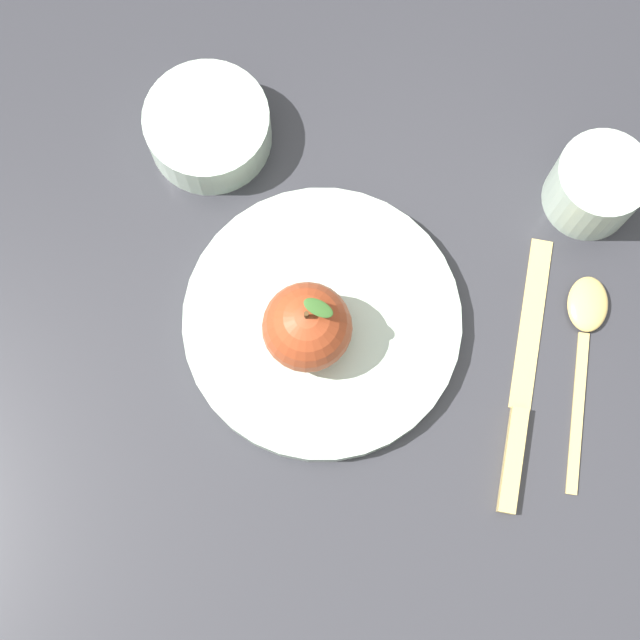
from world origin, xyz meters
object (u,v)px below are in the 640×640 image
at_px(cup, 597,184).
at_px(dinner_plate, 320,322).
at_px(knife, 521,398).
at_px(apple, 307,327).
at_px(side_bowl, 208,126).
at_px(spoon, 585,329).

bearing_deg(cup, dinner_plate, 178.05).
height_order(cup, knife, cup).
bearing_deg(knife, dinner_plate, 131.52).
height_order(apple, side_bowl, apple).
xyz_separation_m(dinner_plate, side_bowl, (-0.01, 0.19, 0.01)).
height_order(dinner_plate, apple, apple).
distance_m(side_bowl, spoon, 0.36).
xyz_separation_m(dinner_plate, knife, (0.12, -0.13, -0.01)).
bearing_deg(dinner_plate, cup, -1.95).
distance_m(dinner_plate, side_bowl, 0.19).
relative_size(apple, cup, 1.08).
bearing_deg(cup, spoon, -122.55).
bearing_deg(knife, cup, 41.46).
relative_size(dinner_plate, knife, 1.20).
relative_size(cup, spoon, 0.48).
distance_m(dinner_plate, spoon, 0.22).
xyz_separation_m(dinner_plate, apple, (-0.02, -0.01, 0.04)).
bearing_deg(dinner_plate, spoon, -29.11).
relative_size(side_bowl, cup, 1.40).
relative_size(dinner_plate, apple, 2.78).
bearing_deg(side_bowl, knife, -69.54).
bearing_deg(spoon, side_bowl, 123.27).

